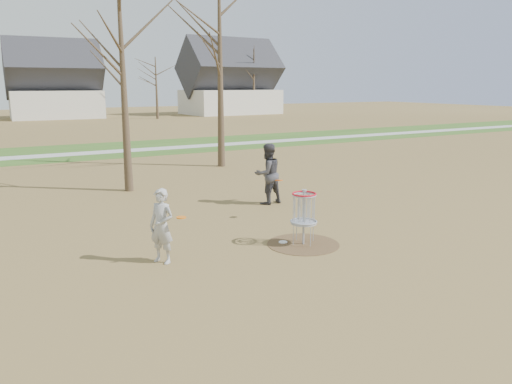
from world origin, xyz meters
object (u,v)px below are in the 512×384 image
at_px(player_standing, 162,226).
at_px(player_throwing, 268,174).
at_px(disc_grounded, 283,242).
at_px(disc_golf_basket, 304,209).

bearing_deg(player_standing, player_throwing, 94.07).
height_order(player_standing, player_throwing, player_throwing).
distance_m(disc_grounded, disc_golf_basket, 1.03).
xyz_separation_m(player_throwing, disc_grounded, (-1.83, -3.83, -0.99)).
xyz_separation_m(player_standing, player_throwing, (4.91, 3.70, 0.17)).
height_order(disc_grounded, disc_golf_basket, disc_golf_basket).
relative_size(player_standing, disc_golf_basket, 1.24).
bearing_deg(disc_grounded, player_throwing, 64.54).
distance_m(player_standing, player_throwing, 6.15).
distance_m(player_throwing, disc_grounded, 4.36).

